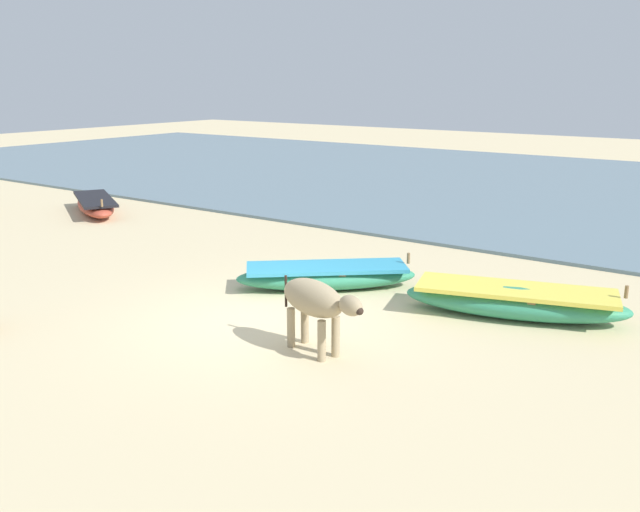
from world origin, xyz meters
TOP-DOWN VIEW (x-y plane):
  - ground at (0.00, 0.00)m, footprint 80.00×80.00m
  - sea_water at (0.00, 16.20)m, footprint 60.00×20.00m
  - fishing_boat_0 at (3.18, 2.48)m, footprint 3.72×1.99m
  - fishing_boat_1 at (-9.90, 4.12)m, footprint 3.44×2.52m
  - fishing_boat_3 at (-0.22, 1.97)m, footprint 3.13×2.88m
  - cow_adult_dun at (1.41, -0.64)m, footprint 1.62×0.75m

SIDE VIEW (x-z plane):
  - ground at x=0.00m, z-range 0.00..0.00m
  - sea_water at x=0.00m, z-range 0.00..0.08m
  - fishing_boat_3 at x=-0.22m, z-range -0.08..0.57m
  - fishing_boat_1 at x=-9.90m, z-range -0.08..0.58m
  - fishing_boat_0 at x=3.18m, z-range -0.08..0.62m
  - cow_adult_dun at x=1.41m, z-range 0.23..1.30m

